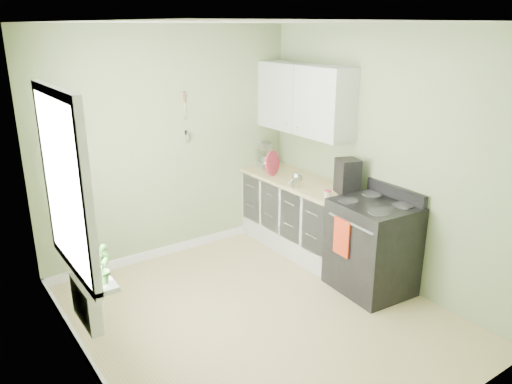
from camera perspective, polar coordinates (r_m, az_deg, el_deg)
floor at (r=4.99m, az=0.43°, el=-14.08°), size 3.20×3.60×0.02m
ceiling at (r=4.20m, az=0.52°, el=18.98°), size 3.20×3.60×0.02m
wall_back at (r=5.92m, az=-9.79°, el=5.31°), size 3.20×0.02×2.70m
wall_left at (r=3.76m, az=-19.98°, el=-3.32°), size 0.02×3.60×2.70m
wall_right at (r=5.46m, az=14.39°, el=3.88°), size 0.02×3.60×2.70m
base_cabinets at (r=6.21m, az=4.87°, el=-2.71°), size 0.60×1.60×0.87m
countertop at (r=6.05m, az=4.92°, el=1.29°), size 0.64×1.60×0.04m
upper_cabinets at (r=6.00m, az=5.56°, el=10.53°), size 0.35×1.40×0.80m
window at (r=3.98m, az=-21.11°, el=0.79°), size 0.06×1.14×1.44m
window_sill at (r=4.23m, az=-19.10°, el=-7.70°), size 0.18×1.14×0.04m
radiator at (r=4.33m, az=-18.83°, el=-11.96°), size 0.12×0.50×0.35m
wall_utensils at (r=5.93m, az=-8.03°, el=7.55°), size 0.02×0.14×0.58m
stove at (r=5.36m, az=13.14°, el=-6.05°), size 0.75×0.84×1.09m
stand_mixer at (r=6.56m, az=0.80°, el=4.27°), size 0.21×0.31×0.35m
kettle at (r=5.70m, az=4.59°, el=1.32°), size 0.17×0.10×0.17m
coffee_maker at (r=5.57m, az=10.39°, el=1.69°), size 0.29×0.30×0.38m
red_tray at (r=6.13m, az=1.90°, el=3.30°), size 0.31×0.17×0.31m
jar at (r=5.42m, az=8.19°, el=-0.21°), size 0.08×0.08×0.08m
plant_a at (r=3.76m, az=-17.26°, el=-7.75°), size 0.21×0.19×0.33m
plant_b at (r=4.22m, az=-19.43°, el=-5.33°), size 0.18×0.20×0.30m
plant_c at (r=4.50m, az=-20.53°, el=-4.10°), size 0.20×0.20×0.27m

